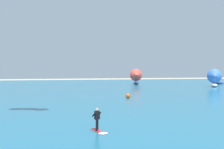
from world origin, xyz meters
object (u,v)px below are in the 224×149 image
object	(u,v)px
kitesurfer	(98,123)
sailboat_trailing	(214,78)
sailboat_outermost	(220,78)
sailboat_far_left	(136,76)
marker_buoy	(128,96)

from	to	relation	value
kitesurfer	sailboat_trailing	world-z (taller)	sailboat_trailing
sailboat_outermost	sailboat_trailing	xyz separation A→B (m)	(-7.64, -9.47, 0.57)
kitesurfer	sailboat_trailing	size ratio (longest dim) A/B	0.41
kitesurfer	sailboat_far_left	xyz separation A→B (m)	(17.53, 50.99, 1.63)
sailboat_outermost	sailboat_far_left	world-z (taller)	sailboat_far_left
sailboat_outermost	marker_buoy	bearing A→B (deg)	-140.23
marker_buoy	sailboat_trailing	bearing A→B (deg)	35.54
sailboat_far_left	marker_buoy	bearing A→B (deg)	-108.27
kitesurfer	sailboat_far_left	bearing A→B (deg)	71.02
kitesurfer	sailboat_outermost	size ratio (longest dim) A/B	0.56
sailboat_outermost	sailboat_trailing	size ratio (longest dim) A/B	0.75
kitesurfer	marker_buoy	bearing A→B (deg)	69.91
kitesurfer	sailboat_outermost	world-z (taller)	sailboat_outermost
sailboat_far_left	kitesurfer	bearing A→B (deg)	-108.98
sailboat_outermost	sailboat_trailing	bearing A→B (deg)	-128.90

